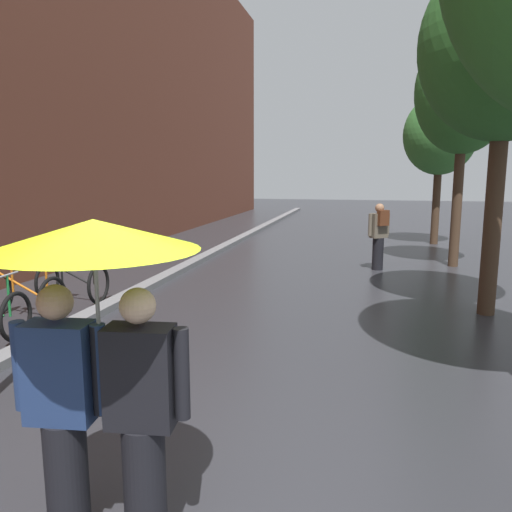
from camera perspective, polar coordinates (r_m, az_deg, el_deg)
kerb_strip at (r=13.48m, az=-5.89°, el=-0.06°), size 0.30×36.00×0.12m
street_tree_1 at (r=8.99m, az=26.72°, el=20.68°), size 2.59×2.59×5.67m
street_tree_2 at (r=13.23m, az=22.70°, el=16.90°), size 2.26×2.26×5.65m
street_tree_3 at (r=17.08m, az=20.29°, el=12.80°), size 2.26×2.26×4.71m
parked_bicycle_2 at (r=8.76m, az=-24.94°, el=-4.05°), size 1.10×0.73×0.96m
parked_bicycle_3 at (r=9.50m, az=-20.23°, el=-2.74°), size 1.08×0.70×0.96m
couple_under_umbrella at (r=3.09m, az=-17.61°, el=-7.73°), size 1.21×1.21×2.04m
pedestrian_walking_midground at (r=12.14m, az=13.87°, el=2.39°), size 0.49×0.45×1.58m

